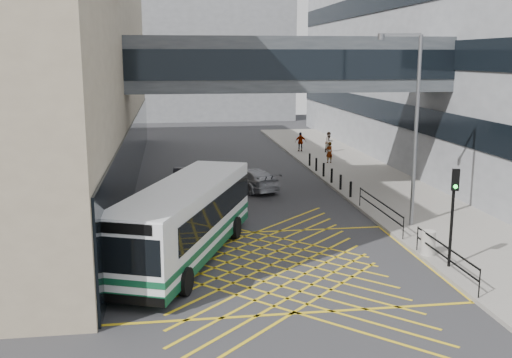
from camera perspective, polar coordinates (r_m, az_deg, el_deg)
name	(u,v)px	position (r m, az deg, el deg)	size (l,w,h in m)	color
ground	(271,265)	(23.41, 1.42, -8.21)	(120.00, 120.00, 0.00)	#333335
building_far	(181,48)	(81.74, -7.20, 12.24)	(28.00, 16.00, 18.00)	gray
skybridge	(288,64)	(34.38, 3.09, 10.86)	(20.00, 4.10, 3.00)	#3D4247
pavement	(368,179)	(39.64, 10.65, -0.04)	(6.00, 54.00, 0.16)	gray
box_junction	(271,265)	(23.41, 1.42, -8.20)	(12.00, 9.00, 0.01)	gold
bus	(186,219)	(23.89, -6.67, -3.78)	(6.22, 11.00, 3.04)	white
car_white	(181,215)	(27.94, -7.20, -3.46)	(1.85, 4.52, 1.44)	silver
car_dark	(186,178)	(36.72, -6.73, 0.11)	(1.68, 4.30, 1.35)	black
car_silver	(250,179)	(36.06, -0.56, 0.03)	(1.91, 4.53, 1.41)	gray
traffic_light	(453,204)	(23.17, 18.29, -2.25)	(0.30, 0.45, 3.78)	black
street_lamp	(412,119)	(28.23, 14.65, 5.59)	(1.98, 0.73, 8.78)	slate
litter_bin	(428,243)	(24.94, 16.08, -5.86)	(0.56, 0.56, 0.97)	#ADA89E
kerb_railings	(406,225)	(26.44, 14.06, -4.23)	(0.05, 12.54, 1.00)	black
bollards	(328,173)	(38.74, 6.83, 0.61)	(0.14, 10.14, 0.90)	black
pedestrian_a	(329,152)	(44.80, 6.99, 2.53)	(0.62, 0.44, 1.57)	gray
pedestrian_b	(329,142)	(49.90, 6.97, 3.51)	(0.81, 0.47, 1.66)	gray
pedestrian_c	(301,142)	(50.05, 4.27, 3.54)	(0.94, 0.45, 1.59)	gray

